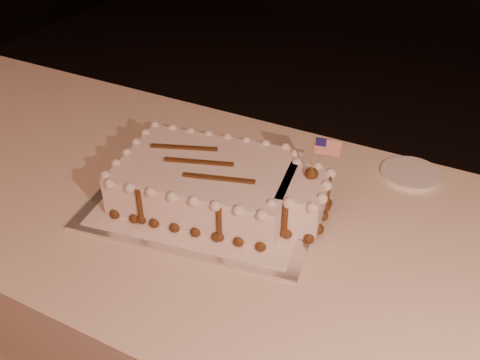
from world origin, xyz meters
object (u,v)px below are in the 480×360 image
at_px(cake_board, 208,200).
at_px(sheet_cake, 219,184).
at_px(banquet_table, 246,332).
at_px(side_plate, 411,174).

height_order(cake_board, sheet_cake, sheet_cake).
height_order(banquet_table, cake_board, cake_board).
bearing_deg(sheet_cake, cake_board, -170.26).
bearing_deg(banquet_table, cake_board, 174.91).
bearing_deg(banquet_table, sheet_cake, 169.98).
height_order(sheet_cake, side_plate, sheet_cake).
height_order(cake_board, side_plate, side_plate).
relative_size(banquet_table, cake_board, 4.88).
bearing_deg(side_plate, sheet_cake, -138.67).
bearing_deg(banquet_table, side_plate, 49.60).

